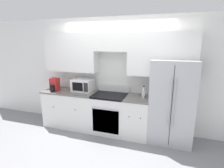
{
  "coord_description": "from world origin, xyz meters",
  "views": [
    {
      "loc": [
        1.16,
        -3.25,
        2.04
      ],
      "look_at": [
        -0.0,
        0.31,
        1.14
      ],
      "focal_mm": 28.0,
      "sensor_mm": 36.0,
      "label": 1
    }
  ],
  "objects_px": {
    "oven_range": "(110,113)",
    "bottle": "(144,93)",
    "refrigerator": "(171,102)",
    "microwave": "(83,85)"
  },
  "relations": [
    {
      "from": "bottle",
      "to": "oven_range",
      "type": "bearing_deg",
      "value": 179.99
    },
    {
      "from": "oven_range",
      "to": "microwave",
      "type": "height_order",
      "value": "microwave"
    },
    {
      "from": "oven_range",
      "to": "refrigerator",
      "type": "xyz_separation_m",
      "value": [
        1.32,
        0.04,
        0.41
      ]
    },
    {
      "from": "oven_range",
      "to": "refrigerator",
      "type": "bearing_deg",
      "value": 1.56
    },
    {
      "from": "microwave",
      "to": "bottle",
      "type": "distance_m",
      "value": 1.47
    },
    {
      "from": "refrigerator",
      "to": "microwave",
      "type": "relative_size",
      "value": 3.59
    },
    {
      "from": "microwave",
      "to": "bottle",
      "type": "relative_size",
      "value": 1.83
    },
    {
      "from": "refrigerator",
      "to": "microwave",
      "type": "distance_m",
      "value": 2.04
    },
    {
      "from": "oven_range",
      "to": "bottle",
      "type": "distance_m",
      "value": 0.93
    },
    {
      "from": "refrigerator",
      "to": "oven_range",
      "type": "bearing_deg",
      "value": -178.44
    }
  ]
}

